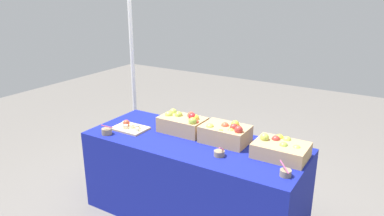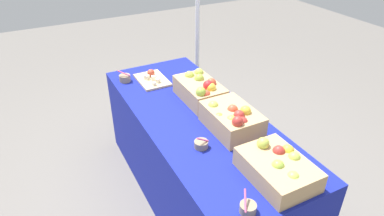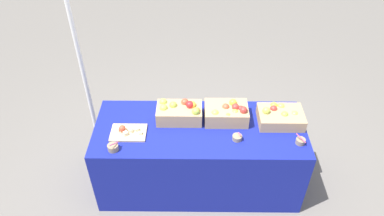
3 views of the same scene
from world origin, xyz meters
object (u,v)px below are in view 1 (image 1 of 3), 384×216
(sample_bowl_mid, at_px, (219,153))
(tent_pole, at_px, (133,75))
(sample_bowl_near, at_px, (107,131))
(apple_crate_right, at_px, (183,123))
(sample_bowl_far, at_px, (286,173))
(apple_crate_middle, at_px, (226,133))
(apple_crate_left, at_px, (281,149))
(cutting_board_front, at_px, (130,127))

(sample_bowl_mid, xyz_separation_m, tent_pole, (-1.49, 0.77, 0.28))
(sample_bowl_near, height_order, tent_pole, tent_pole)
(apple_crate_right, height_order, tent_pole, tent_pole)
(apple_crate_right, height_order, sample_bowl_far, apple_crate_right)
(apple_crate_middle, xyz_separation_m, apple_crate_right, (-0.43, 0.01, 0.00))
(tent_pole, bearing_deg, apple_crate_left, -15.71)
(sample_bowl_mid, bearing_deg, apple_crate_left, 29.99)
(apple_crate_right, bearing_deg, apple_crate_middle, -0.81)
(sample_bowl_near, bearing_deg, apple_crate_middle, 21.96)
(apple_crate_middle, xyz_separation_m, sample_bowl_near, (-0.97, -0.39, -0.05))
(apple_crate_right, relative_size, sample_bowl_near, 3.89)
(sample_bowl_far, relative_size, tent_pole, 0.05)
(apple_crate_right, height_order, sample_bowl_near, apple_crate_right)
(apple_crate_middle, height_order, apple_crate_right, apple_crate_right)
(apple_crate_middle, relative_size, sample_bowl_far, 3.60)
(cutting_board_front, height_order, tent_pole, tent_pole)
(apple_crate_left, bearing_deg, sample_bowl_mid, -150.01)
(apple_crate_left, height_order, apple_crate_right, apple_crate_right)
(apple_crate_left, xyz_separation_m, sample_bowl_near, (-1.46, -0.37, -0.03))
(tent_pole, bearing_deg, sample_bowl_near, -63.85)
(apple_crate_middle, xyz_separation_m, sample_bowl_far, (0.61, -0.30, -0.06))
(apple_crate_left, relative_size, sample_bowl_far, 3.72)
(apple_crate_right, distance_m, cutting_board_front, 0.50)
(sample_bowl_far, distance_m, tent_pole, 2.20)
(sample_bowl_mid, bearing_deg, sample_bowl_near, -172.74)
(apple_crate_middle, height_order, tent_pole, tent_pole)
(apple_crate_left, xyz_separation_m, tent_pole, (-1.90, 0.53, 0.24))
(apple_crate_right, relative_size, sample_bowl_far, 3.79)
(tent_pole, bearing_deg, cutting_board_front, -52.76)
(sample_bowl_near, xyz_separation_m, sample_bowl_mid, (1.05, 0.13, -0.01))
(apple_crate_left, distance_m, cutting_board_front, 1.37)
(apple_crate_left, distance_m, apple_crate_middle, 0.48)
(tent_pole, bearing_deg, sample_bowl_far, -21.80)
(cutting_board_front, relative_size, sample_bowl_far, 2.88)
(cutting_board_front, xyz_separation_m, sample_bowl_near, (-0.09, -0.20, 0.01))
(apple_crate_left, height_order, apple_crate_middle, apple_crate_middle)
(apple_crate_left, xyz_separation_m, apple_crate_right, (-0.91, 0.03, 0.02))
(apple_crate_middle, relative_size, sample_bowl_near, 3.70)
(sample_bowl_near, bearing_deg, sample_bowl_mid, 7.26)
(apple_crate_right, distance_m, sample_bowl_far, 1.08)
(cutting_board_front, bearing_deg, apple_crate_middle, 12.38)
(apple_crate_middle, distance_m, tent_pole, 1.52)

